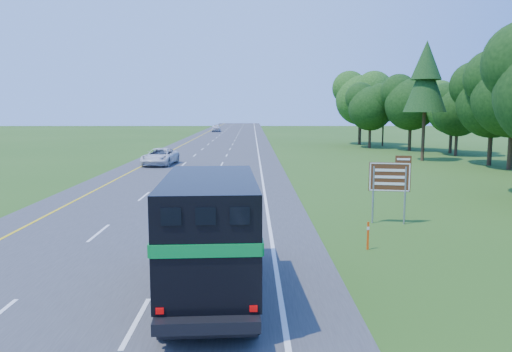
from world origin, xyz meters
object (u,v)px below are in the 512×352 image
(horse_truck, at_px, (211,231))
(white_suv, at_px, (160,157))
(far_car, at_px, (216,128))
(exit_sign, at_px, (390,180))

(horse_truck, relative_size, white_suv, 1.39)
(horse_truck, relative_size, far_car, 1.52)
(horse_truck, bearing_deg, white_suv, 99.65)
(far_car, xyz_separation_m, exit_sign, (14.76, -94.90, 1.14))
(horse_truck, xyz_separation_m, exit_sign, (7.53, 8.87, 0.19))
(white_suv, relative_size, exit_sign, 1.78)
(horse_truck, height_order, far_car, horse_truck)
(horse_truck, bearing_deg, exit_sign, 46.59)
(white_suv, bearing_deg, exit_sign, -53.40)
(white_suv, xyz_separation_m, exit_sign, (15.03, -24.36, 1.24))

